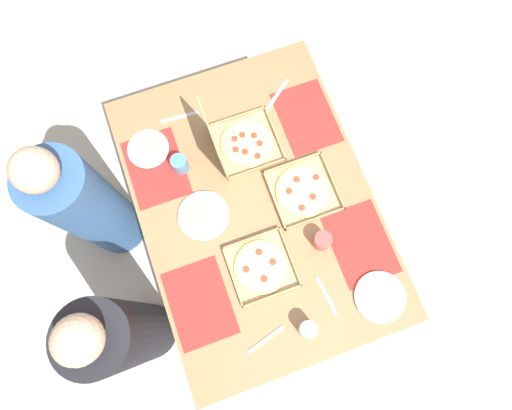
% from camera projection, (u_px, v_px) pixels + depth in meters
% --- Properties ---
extents(ground_plane, '(6.00, 6.00, 0.00)m').
position_uv_depth(ground_plane, '(256.00, 235.00, 2.78)').
color(ground_plane, beige).
extents(dining_table, '(1.50, 1.08, 0.76)m').
position_uv_depth(dining_table, '(256.00, 210.00, 2.14)').
color(dining_table, '#3F3328').
rests_on(dining_table, ground_plane).
extents(placemat_near_left, '(0.36, 0.26, 0.00)m').
position_uv_depth(placemat_near_left, '(361.00, 244.00, 1.99)').
color(placemat_near_left, red).
rests_on(placemat_near_left, dining_table).
extents(placemat_near_right, '(0.36, 0.26, 0.00)m').
position_uv_depth(placemat_near_right, '(306.00, 117.00, 2.15)').
color(placemat_near_right, red).
rests_on(placemat_near_right, dining_table).
extents(placemat_far_left, '(0.36, 0.26, 0.00)m').
position_uv_depth(placemat_far_left, '(200.00, 303.00, 1.92)').
color(placemat_far_left, red).
rests_on(placemat_far_left, dining_table).
extents(placemat_far_right, '(0.36, 0.26, 0.00)m').
position_uv_depth(placemat_far_right, '(156.00, 168.00, 2.08)').
color(placemat_far_right, red).
rests_on(placemat_far_right, dining_table).
extents(pizza_box_edge_far, '(0.28, 0.28, 0.04)m').
position_uv_depth(pizza_box_edge_far, '(261.00, 267.00, 1.95)').
color(pizza_box_edge_far, tan).
rests_on(pizza_box_edge_far, dining_table).
extents(pizza_box_corner_right, '(0.29, 0.31, 0.33)m').
position_uv_depth(pizza_box_corner_right, '(240.00, 143.00, 2.06)').
color(pizza_box_corner_right, tan).
rests_on(pizza_box_corner_right, dining_table).
extents(pizza_box_center, '(0.30, 0.30, 0.04)m').
position_uv_depth(pizza_box_center, '(303.00, 191.00, 2.04)').
color(pizza_box_center, tan).
rests_on(pizza_box_center, dining_table).
extents(plate_far_right, '(0.23, 0.23, 0.02)m').
position_uv_depth(plate_far_right, '(380.00, 297.00, 1.92)').
color(plate_far_right, white).
rests_on(plate_far_right, dining_table).
extents(plate_near_left, '(0.24, 0.24, 0.03)m').
position_uv_depth(plate_near_left, '(203.00, 216.00, 2.01)').
color(plate_near_left, white).
rests_on(plate_near_left, dining_table).
extents(plate_middle, '(0.20, 0.20, 0.03)m').
position_uv_depth(plate_middle, '(149.00, 149.00, 2.10)').
color(plate_middle, white).
rests_on(plate_middle, dining_table).
extents(cup_spare, '(0.07, 0.07, 0.10)m').
position_uv_depth(cup_spare, '(307.00, 329.00, 1.85)').
color(cup_spare, silver).
rests_on(cup_spare, dining_table).
extents(cup_red, '(0.08, 0.08, 0.10)m').
position_uv_depth(cup_red, '(322.00, 241.00, 1.95)').
color(cup_red, '#BF4742').
rests_on(cup_red, dining_table).
extents(cup_dark, '(0.07, 0.07, 0.10)m').
position_uv_depth(cup_dark, '(180.00, 164.00, 2.04)').
color(cup_dark, teal).
rests_on(cup_dark, dining_table).
extents(knife_by_near_right, '(0.15, 0.17, 0.00)m').
position_uv_depth(knife_by_near_right, '(276.00, 96.00, 2.18)').
color(knife_by_near_right, '#B7B7BC').
rests_on(knife_by_near_right, dining_table).
extents(fork_by_far_left, '(0.19, 0.03, 0.00)m').
position_uv_depth(fork_by_far_left, '(326.00, 296.00, 1.93)').
color(fork_by_far_left, '#B7B7BC').
rests_on(fork_by_far_left, dining_table).
extents(fork_by_far_right, '(0.06, 0.19, 0.00)m').
position_uv_depth(fork_by_far_right, '(266.00, 339.00, 1.88)').
color(fork_by_far_right, '#B7B7BC').
rests_on(fork_by_far_right, dining_table).
extents(fork_by_near_left, '(0.03, 0.19, 0.00)m').
position_uv_depth(fork_by_near_left, '(180.00, 117.00, 2.15)').
color(fork_by_near_left, '#B7B7BC').
rests_on(fork_by_near_left, dining_table).
extents(diner_left_seat, '(0.32, 0.32, 1.21)m').
position_uv_depth(diner_left_seat, '(125.00, 334.00, 2.10)').
color(diner_left_seat, black).
rests_on(diner_left_seat, ground_plane).
extents(diner_right_seat, '(0.32, 0.32, 1.23)m').
position_uv_depth(diner_right_seat, '(89.00, 207.00, 2.25)').
color(diner_right_seat, '#33598C').
rests_on(diner_right_seat, ground_plane).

